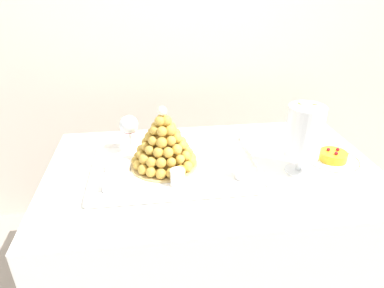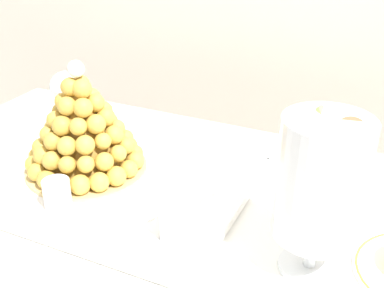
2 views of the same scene
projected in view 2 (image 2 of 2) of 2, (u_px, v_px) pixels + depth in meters
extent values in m
cylinder|color=brown|center=(58.00, 213.00, 1.58)|extent=(0.04, 0.04, 0.73)
cube|color=brown|center=(159.00, 204.00, 0.96)|extent=(1.22, 0.70, 0.02)
cube|color=white|center=(159.00, 199.00, 0.96)|extent=(1.28, 0.76, 0.00)
cube|color=white|center=(226.00, 181.00, 1.34)|extent=(1.28, 0.01, 0.34)
cube|color=white|center=(96.00, 181.00, 1.01)|extent=(0.62, 0.42, 0.01)
cube|color=white|center=(26.00, 232.00, 0.83)|extent=(0.62, 0.01, 0.02)
cube|color=white|center=(146.00, 136.00, 1.17)|extent=(0.62, 0.01, 0.02)
cube|color=white|center=(236.00, 213.00, 0.89)|extent=(0.01, 0.42, 0.02)
cylinder|color=white|center=(96.00, 179.00, 1.01)|extent=(0.38, 0.38, 0.00)
cylinder|color=tan|center=(87.00, 168.00, 1.04)|extent=(0.26, 0.26, 0.01)
cone|color=#AC7F32|center=(82.00, 125.00, 0.99)|extent=(0.18, 0.18, 0.20)
sphere|color=gold|center=(129.00, 169.00, 0.99)|extent=(0.04, 0.04, 0.04)
sphere|color=gold|center=(135.00, 161.00, 1.02)|extent=(0.04, 0.04, 0.04)
sphere|color=gold|center=(135.00, 153.00, 1.05)|extent=(0.03, 0.03, 0.03)
sphere|color=gold|center=(130.00, 145.00, 1.08)|extent=(0.04, 0.04, 0.04)
sphere|color=gold|center=(120.00, 140.00, 1.11)|extent=(0.04, 0.04, 0.04)
sphere|color=gold|center=(107.00, 138.00, 1.12)|extent=(0.04, 0.04, 0.04)
sphere|color=gold|center=(91.00, 136.00, 1.12)|extent=(0.04, 0.04, 0.04)
sphere|color=gold|center=(75.00, 138.00, 1.12)|extent=(0.04, 0.04, 0.04)
sphere|color=gold|center=(59.00, 142.00, 1.10)|extent=(0.03, 0.03, 0.03)
sphere|color=gold|center=(47.00, 149.00, 1.07)|extent=(0.04, 0.04, 0.04)
sphere|color=gold|center=(38.00, 156.00, 1.04)|extent=(0.04, 0.04, 0.04)
sphere|color=gold|center=(34.00, 165.00, 1.00)|extent=(0.04, 0.04, 0.04)
sphere|color=gold|center=(37.00, 172.00, 0.97)|extent=(0.04, 0.04, 0.04)
sphere|color=gold|center=(47.00, 180.00, 0.95)|extent=(0.04, 0.04, 0.04)
sphere|color=gold|center=(62.00, 184.00, 0.94)|extent=(0.04, 0.04, 0.04)
sphere|color=gold|center=(80.00, 185.00, 0.93)|extent=(0.04, 0.04, 0.04)
sphere|color=gold|center=(99.00, 182.00, 0.94)|extent=(0.04, 0.04, 0.04)
sphere|color=gold|center=(116.00, 176.00, 0.96)|extent=(0.04, 0.04, 0.04)
sphere|color=gold|center=(126.00, 146.00, 1.01)|extent=(0.04, 0.04, 0.04)
sphere|color=gold|center=(125.00, 138.00, 1.04)|extent=(0.04, 0.04, 0.04)
sphere|color=gold|center=(119.00, 133.00, 1.07)|extent=(0.03, 0.03, 0.03)
sphere|color=gold|center=(107.00, 128.00, 1.09)|extent=(0.04, 0.04, 0.04)
sphere|color=gold|center=(91.00, 126.00, 1.09)|extent=(0.03, 0.03, 0.03)
sphere|color=gold|center=(75.00, 129.00, 1.09)|extent=(0.04, 0.04, 0.04)
sphere|color=gold|center=(60.00, 132.00, 1.06)|extent=(0.04, 0.04, 0.04)
sphere|color=gold|center=(48.00, 139.00, 1.04)|extent=(0.03, 0.03, 0.03)
sphere|color=gold|center=(42.00, 147.00, 1.00)|extent=(0.04, 0.04, 0.04)
sphere|color=gold|center=(43.00, 156.00, 0.97)|extent=(0.04, 0.04, 0.04)
sphere|color=gold|center=(52.00, 161.00, 0.95)|extent=(0.04, 0.04, 0.04)
sphere|color=gold|center=(67.00, 165.00, 0.94)|extent=(0.03, 0.03, 0.03)
sphere|color=gold|center=(86.00, 164.00, 0.94)|extent=(0.03, 0.03, 0.03)
sphere|color=gold|center=(104.00, 162.00, 0.95)|extent=(0.04, 0.04, 0.04)
sphere|color=gold|center=(118.00, 154.00, 0.98)|extent=(0.04, 0.04, 0.04)
sphere|color=gold|center=(116.00, 128.00, 1.02)|extent=(0.04, 0.04, 0.04)
sphere|color=gold|center=(110.00, 121.00, 1.04)|extent=(0.03, 0.03, 0.03)
sphere|color=gold|center=(97.00, 118.00, 1.06)|extent=(0.04, 0.04, 0.04)
sphere|color=gold|center=(81.00, 117.00, 1.06)|extent=(0.04, 0.04, 0.04)
sphere|color=gold|center=(65.00, 120.00, 1.04)|extent=(0.04, 0.04, 0.04)
sphere|color=gold|center=(53.00, 127.00, 1.01)|extent=(0.03, 0.03, 0.03)
sphere|color=gold|center=(48.00, 134.00, 0.98)|extent=(0.04, 0.04, 0.04)
sphere|color=gold|center=(53.00, 141.00, 0.95)|extent=(0.04, 0.04, 0.04)
sphere|color=gold|center=(67.00, 146.00, 0.94)|extent=(0.04, 0.04, 0.04)
sphere|color=gold|center=(85.00, 145.00, 0.94)|extent=(0.04, 0.04, 0.04)
sphere|color=gold|center=(103.00, 141.00, 0.95)|extent=(0.03, 0.03, 0.03)
sphere|color=gold|center=(114.00, 135.00, 0.98)|extent=(0.04, 0.04, 0.04)
sphere|color=gold|center=(104.00, 110.00, 1.01)|extent=(0.04, 0.04, 0.04)
sphere|color=gold|center=(92.00, 106.00, 1.03)|extent=(0.04, 0.04, 0.04)
sphere|color=gold|center=(75.00, 107.00, 1.03)|extent=(0.04, 0.04, 0.04)
sphere|color=gold|center=(61.00, 112.00, 1.00)|extent=(0.04, 0.04, 0.04)
sphere|color=gold|center=(55.00, 120.00, 0.97)|extent=(0.04, 0.04, 0.04)
sphere|color=gold|center=(62.00, 126.00, 0.95)|extent=(0.04, 0.04, 0.04)
sphere|color=gold|center=(78.00, 126.00, 0.94)|extent=(0.04, 0.04, 0.04)
sphere|color=gold|center=(96.00, 124.00, 0.95)|extent=(0.04, 0.04, 0.04)
sphere|color=gold|center=(106.00, 117.00, 0.98)|extent=(0.04, 0.04, 0.04)
sphere|color=gold|center=(91.00, 97.00, 0.99)|extent=(0.04, 0.04, 0.04)
sphere|color=gold|center=(76.00, 96.00, 1.00)|extent=(0.04, 0.04, 0.04)
sphere|color=gold|center=(64.00, 102.00, 0.97)|extent=(0.04, 0.04, 0.04)
sphere|color=gold|center=(67.00, 106.00, 0.94)|extent=(0.04, 0.04, 0.04)
sphere|color=gold|center=(83.00, 108.00, 0.94)|extent=(0.04, 0.04, 0.04)
sphere|color=gold|center=(96.00, 103.00, 0.97)|extent=(0.04, 0.04, 0.04)
sphere|color=gold|center=(81.00, 83.00, 0.97)|extent=(0.03, 0.03, 0.03)
sphere|color=gold|center=(70.00, 87.00, 0.95)|extent=(0.04, 0.04, 0.04)
sphere|color=gold|center=(82.00, 89.00, 0.95)|extent=(0.04, 0.04, 0.04)
sphere|color=white|center=(76.00, 69.00, 0.94)|extent=(0.03, 0.03, 0.03)
cylinder|color=silver|center=(57.00, 194.00, 0.90)|extent=(0.05, 0.05, 0.06)
cylinder|color=brown|center=(58.00, 202.00, 0.91)|extent=(0.05, 0.05, 0.02)
cylinder|color=#8C603D|center=(57.00, 192.00, 0.90)|extent=(0.05, 0.05, 0.02)
sphere|color=brown|center=(55.00, 183.00, 0.90)|extent=(0.01, 0.01, 0.01)
cylinder|color=silver|center=(174.00, 222.00, 0.82)|extent=(0.05, 0.05, 0.06)
cylinder|color=#F4EAC6|center=(175.00, 230.00, 0.83)|extent=(0.05, 0.05, 0.02)
cylinder|color=white|center=(174.00, 220.00, 0.82)|extent=(0.05, 0.05, 0.02)
sphere|color=brown|center=(170.00, 214.00, 0.81)|extent=(0.01, 0.01, 0.01)
cylinder|color=white|center=(19.00, 150.00, 1.09)|extent=(0.10, 0.10, 0.02)
cylinder|color=#F2CC59|center=(18.00, 146.00, 1.09)|extent=(0.09, 0.09, 0.00)
cylinder|color=white|center=(309.00, 266.00, 0.78)|extent=(0.10, 0.10, 0.01)
cylinder|color=white|center=(311.00, 248.00, 0.76)|extent=(0.02, 0.02, 0.07)
cylinder|color=white|center=(321.00, 179.00, 0.70)|extent=(0.13, 0.13, 0.19)
cylinder|color=#F9A54C|center=(331.00, 229.00, 0.72)|extent=(0.05, 0.05, 0.05)
cylinder|color=#72B2E0|center=(315.00, 211.00, 0.76)|extent=(0.05, 0.05, 0.05)
cylinder|color=#72B2E0|center=(303.00, 228.00, 0.73)|extent=(0.05, 0.05, 0.04)
cylinder|color=#9ED860|center=(327.00, 211.00, 0.73)|extent=(0.06, 0.04, 0.06)
cylinder|color=yellow|center=(315.00, 199.00, 0.76)|extent=(0.06, 0.05, 0.05)
cylinder|color=pink|center=(304.00, 213.00, 0.72)|extent=(0.05, 0.05, 0.04)
cylinder|color=#D199D8|center=(327.00, 222.00, 0.70)|extent=(0.06, 0.05, 0.06)
cylinder|color=brown|center=(331.00, 191.00, 0.73)|extent=(0.07, 0.05, 0.07)
cylinder|color=yellow|center=(304.00, 188.00, 0.74)|extent=(0.06, 0.05, 0.06)
cylinder|color=yellow|center=(312.00, 202.00, 0.71)|extent=(0.06, 0.05, 0.06)
cylinder|color=#9ED860|center=(338.00, 210.00, 0.69)|extent=(0.06, 0.05, 0.06)
cylinder|color=pink|center=(324.00, 179.00, 0.72)|extent=(0.05, 0.05, 0.04)
cylinder|color=#E54C47|center=(308.00, 184.00, 0.71)|extent=(0.05, 0.05, 0.04)
cylinder|color=brown|center=(327.00, 197.00, 0.68)|extent=(0.06, 0.05, 0.04)
cylinder|color=#72B2E0|center=(343.00, 189.00, 0.70)|extent=(0.06, 0.05, 0.06)
cylinder|color=brown|center=(314.00, 162.00, 0.72)|extent=(0.06, 0.05, 0.06)
cylinder|color=yellow|center=(320.00, 178.00, 0.68)|extent=(0.05, 0.05, 0.05)
cylinder|color=#F9A54C|center=(338.00, 172.00, 0.70)|extent=(0.07, 0.05, 0.07)
cylinder|color=brown|center=(316.00, 157.00, 0.69)|extent=(0.06, 0.05, 0.06)
cylinder|color=#E54C47|center=(315.00, 165.00, 0.67)|extent=(0.07, 0.05, 0.07)
cylinder|color=brown|center=(333.00, 160.00, 0.68)|extent=(0.07, 0.05, 0.07)
cylinder|color=#F9A54C|center=(329.00, 148.00, 0.72)|extent=(0.05, 0.05, 0.02)
cylinder|color=#72B2E0|center=(317.00, 147.00, 0.67)|extent=(0.07, 0.05, 0.07)
cylinder|color=#D199D8|center=(339.00, 156.00, 0.65)|extent=(0.05, 0.05, 0.03)
cylinder|color=#D199D8|center=(330.00, 136.00, 0.70)|extent=(0.07, 0.05, 0.07)
cylinder|color=#D199D8|center=(324.00, 134.00, 0.65)|extent=(0.06, 0.05, 0.05)
cylinder|color=brown|center=(350.00, 134.00, 0.66)|extent=(0.05, 0.04, 0.05)
cylinder|color=#9ED860|center=(325.00, 121.00, 0.69)|extent=(0.05, 0.05, 0.05)
cylinder|color=silver|center=(72.00, 138.00, 1.19)|extent=(0.06, 0.06, 0.00)
cylinder|color=silver|center=(70.00, 119.00, 1.16)|extent=(0.01, 0.01, 0.10)
sphere|color=silver|center=(66.00, 87.00, 1.13)|extent=(0.08, 0.08, 0.08)
cylinder|color=maroon|center=(66.00, 92.00, 1.13)|extent=(0.05, 0.05, 0.03)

